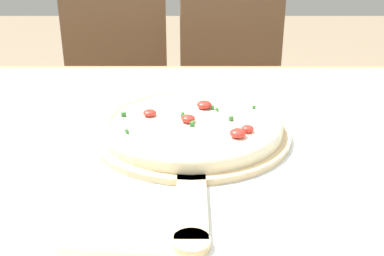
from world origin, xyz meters
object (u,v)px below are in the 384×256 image
Objects in this scene: pizza_peel at (192,137)px; chair_right at (235,93)px; pizza at (192,124)px; chair_left at (117,93)px.

chair_right is at bearing 79.54° from pizza_peel.
pizza is (0.00, 0.02, 0.02)m from pizza_peel.
pizza_peel is 0.90m from chair_right.
chair_left and chair_right have the same top height.
chair_left reaches higher than pizza_peel.
pizza is at bearing -76.56° from chair_left.
pizza is at bearing 89.15° from pizza_peel.
pizza_peel is 1.60× the size of pizza.
pizza is 0.38× the size of chair_right.
pizza_peel is at bearing -107.17° from chair_right.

